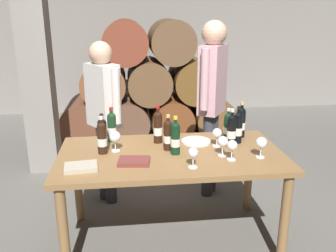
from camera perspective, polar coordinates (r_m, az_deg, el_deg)
name	(u,v)px	position (r m, az deg, el deg)	size (l,w,h in m)	color
ground_plane	(171,239)	(3.11, 0.45, -17.37)	(14.00, 14.00, 0.00)	#66635E
cellar_back_wall	(142,34)	(6.75, -4.07, 14.31)	(10.00, 0.24, 2.80)	gray
barrel_stack	(149,88)	(5.24, -3.06, 5.94)	(2.49, 0.90, 1.69)	brown
stone_pillar	(35,58)	(4.27, -20.23, 10.07)	(0.32, 0.32, 2.60)	gray
dining_table	(171,164)	(2.78, 0.48, -5.99)	(1.70, 0.90, 0.76)	olive
wine_bottle_0	(158,127)	(2.91, -1.60, -0.11)	(0.07, 0.07, 0.31)	black
wine_bottle_1	(102,133)	(2.86, -10.33, -1.08)	(0.07, 0.07, 0.27)	black
wine_bottle_2	(102,137)	(2.74, -10.38, -1.79)	(0.07, 0.07, 0.29)	black
wine_bottle_3	(241,122)	(3.12, 11.48, 0.64)	(0.07, 0.07, 0.30)	black
wine_bottle_4	(231,130)	(2.89, 10.01, -0.61)	(0.07, 0.07, 0.30)	black
wine_bottle_5	(168,135)	(2.76, 0.02, -1.37)	(0.07, 0.07, 0.28)	black
wine_bottle_6	(228,126)	(3.02, 9.46, -0.03)	(0.07, 0.07, 0.27)	black
wine_bottle_7	(238,127)	(2.97, 10.99, -0.17)	(0.07, 0.07, 0.30)	black
wine_bottle_8	(112,127)	(2.98, -8.87, -0.10)	(0.07, 0.07, 0.29)	#19381E
wine_bottle_9	(175,138)	(2.68, 1.17, -1.87)	(0.07, 0.07, 0.29)	black
wine_glass_0	(217,134)	(2.86, 7.75, -1.22)	(0.08, 0.08, 0.15)	white
wine_glass_1	(223,142)	(2.68, 8.65, -2.52)	(0.08, 0.08, 0.15)	white
wine_glass_2	(193,154)	(2.46, 3.99, -4.36)	(0.07, 0.07, 0.15)	white
wine_glass_3	(232,146)	(2.62, 10.10, -3.14)	(0.08, 0.08, 0.15)	white
wine_glass_4	(115,137)	(2.77, -8.38, -1.76)	(0.09, 0.09, 0.16)	white
wine_glass_5	(261,143)	(2.70, 14.54, -2.66)	(0.08, 0.08, 0.16)	white
tasting_notebook	(81,167)	(2.54, -13.60, -6.32)	(0.22, 0.16, 0.03)	#B2A893
leather_ledger	(134,161)	(2.57, -5.38, -5.58)	(0.22, 0.16, 0.03)	brown
serving_plate	(196,141)	(2.97, 4.45, -2.41)	(0.24, 0.24, 0.01)	white
sommelier_presenting	(212,93)	(3.45, 6.98, 5.14)	(0.32, 0.43, 1.72)	#383842
taster_seated_left	(104,110)	(3.37, -10.15, 2.53)	(0.34, 0.41, 1.54)	#383842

